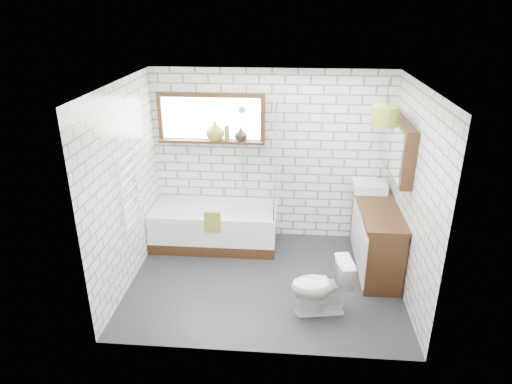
# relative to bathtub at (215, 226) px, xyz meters

# --- Properties ---
(floor) EXTENTS (3.40, 2.60, 0.01)m
(floor) POSITION_rel_bathtub_xyz_m (0.79, -0.90, -0.30)
(floor) COLOR black
(floor) RESTS_ON ground
(ceiling) EXTENTS (3.40, 2.60, 0.01)m
(ceiling) POSITION_rel_bathtub_xyz_m (0.79, -0.90, 2.21)
(ceiling) COLOR white
(ceiling) RESTS_ON ground
(wall_back) EXTENTS (3.40, 0.01, 2.50)m
(wall_back) POSITION_rel_bathtub_xyz_m (0.79, 0.40, 0.96)
(wall_back) COLOR white
(wall_back) RESTS_ON ground
(wall_front) EXTENTS (3.40, 0.01, 2.50)m
(wall_front) POSITION_rel_bathtub_xyz_m (0.79, -2.21, 0.96)
(wall_front) COLOR white
(wall_front) RESTS_ON ground
(wall_left) EXTENTS (0.01, 2.60, 2.50)m
(wall_left) POSITION_rel_bathtub_xyz_m (-0.91, -0.90, 0.96)
(wall_left) COLOR white
(wall_left) RESTS_ON ground
(wall_right) EXTENTS (0.01, 2.60, 2.50)m
(wall_right) POSITION_rel_bathtub_xyz_m (2.50, -0.90, 0.96)
(wall_right) COLOR white
(wall_right) RESTS_ON ground
(window) EXTENTS (1.52, 0.16, 0.68)m
(window) POSITION_rel_bathtub_xyz_m (-0.06, 0.36, 1.51)
(window) COLOR black
(window) RESTS_ON wall_back
(towel_radiator) EXTENTS (0.06, 0.52, 1.00)m
(towel_radiator) POSITION_rel_bathtub_xyz_m (-0.87, -0.90, 0.91)
(towel_radiator) COLOR white
(towel_radiator) RESTS_ON wall_left
(mirror_cabinet) EXTENTS (0.16, 1.20, 0.70)m
(mirror_cabinet) POSITION_rel_bathtub_xyz_m (2.41, -0.30, 1.36)
(mirror_cabinet) COLOR black
(mirror_cabinet) RESTS_ON wall_right
(shower_riser) EXTENTS (0.02, 0.02, 1.30)m
(shower_riser) POSITION_rel_bathtub_xyz_m (0.39, 0.36, 1.06)
(shower_riser) COLOR silver
(shower_riser) RESTS_ON wall_back
(bathtub) EXTENTS (1.79, 0.79, 0.58)m
(bathtub) POSITION_rel_bathtub_xyz_m (0.00, 0.00, 0.00)
(bathtub) COLOR white
(bathtub) RESTS_ON floor
(shower_screen) EXTENTS (0.02, 0.72, 1.50)m
(shower_screen) POSITION_rel_bathtub_xyz_m (0.88, 0.00, 1.04)
(shower_screen) COLOR white
(shower_screen) RESTS_ON bathtub
(towel_green) EXTENTS (0.22, 0.06, 0.30)m
(towel_green) POSITION_rel_bathtub_xyz_m (0.05, -0.40, 0.27)
(towel_green) COLOR olive
(towel_green) RESTS_ON bathtub
(towel_beige) EXTENTS (0.20, 0.05, 0.26)m
(towel_beige) POSITION_rel_bathtub_xyz_m (0.03, -0.40, 0.27)
(towel_beige) COLOR tan
(towel_beige) RESTS_ON bathtub
(vanity) EXTENTS (0.50, 1.54, 0.88)m
(vanity) POSITION_rel_bathtub_xyz_m (2.24, -0.39, 0.15)
(vanity) COLOR black
(vanity) RESTS_ON floor
(basin) EXTENTS (0.45, 0.39, 0.13)m
(basin) POSITION_rel_bathtub_xyz_m (2.18, 0.11, 0.66)
(basin) COLOR white
(basin) RESTS_ON vanity
(tap) EXTENTS (0.03, 0.03, 0.15)m
(tap) POSITION_rel_bathtub_xyz_m (2.34, 0.11, 0.72)
(tap) COLOR silver
(tap) RESTS_ON vanity
(toilet) EXTENTS (0.49, 0.73, 0.69)m
(toilet) POSITION_rel_bathtub_xyz_m (1.47, -1.48, 0.05)
(toilet) COLOR white
(toilet) RESTS_ON floor
(vase_olive) EXTENTS (0.34, 0.34, 0.27)m
(vase_olive) POSITION_rel_bathtub_xyz_m (0.00, 0.33, 1.33)
(vase_olive) COLOR olive
(vase_olive) RESTS_ON window
(vase_dark) EXTENTS (0.20, 0.20, 0.19)m
(vase_dark) POSITION_rel_bathtub_xyz_m (0.37, 0.33, 1.29)
(vase_dark) COLOR black
(vase_dark) RESTS_ON window
(bottle) EXTENTS (0.07, 0.07, 0.22)m
(bottle) POSITION_rel_bathtub_xyz_m (0.17, 0.33, 1.30)
(bottle) COLOR olive
(bottle) RESTS_ON window
(pendant) EXTENTS (0.31, 0.31, 0.23)m
(pendant) POSITION_rel_bathtub_xyz_m (2.16, -0.56, 1.81)
(pendant) COLOR olive
(pendant) RESTS_ON ceiling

